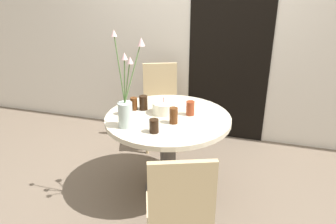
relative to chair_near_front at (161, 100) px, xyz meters
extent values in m
plane|color=#6B5B4C|center=(0.34, -0.86, -0.53)|extent=(16.00, 16.00, 0.00)
cube|color=silver|center=(0.34, 0.40, 0.77)|extent=(8.00, 0.05, 2.60)
cube|color=black|center=(0.68, 0.37, 0.50)|extent=(0.90, 0.01, 2.05)
cylinder|color=beige|center=(0.34, -0.86, 0.19)|extent=(1.06, 1.06, 0.04)
cylinder|color=#4C4742|center=(0.34, -0.86, -0.16)|extent=(0.14, 0.14, 0.66)
cylinder|color=#4C4742|center=(0.34, -0.86, -0.51)|extent=(0.42, 0.42, 0.03)
cube|color=tan|center=(0.03, -0.07, -0.08)|extent=(0.52, 0.52, 0.04)
cube|color=tan|center=(-0.04, 0.10, 0.17)|extent=(0.37, 0.17, 0.46)
cylinder|color=tan|center=(-0.07, -0.29, -0.31)|extent=(0.03, 0.03, 0.43)
cylinder|color=tan|center=(0.25, -0.17, -0.31)|extent=(0.03, 0.03, 0.43)
cylinder|color=tan|center=(-0.19, 0.02, -0.31)|extent=(0.03, 0.03, 0.43)
cylinder|color=tan|center=(0.12, 0.15, -0.31)|extent=(0.03, 0.03, 0.43)
cube|color=tan|center=(0.64, -1.65, -0.08)|extent=(0.52, 0.52, 0.04)
cube|color=tan|center=(0.71, -1.82, 0.17)|extent=(0.37, 0.17, 0.46)
cylinder|color=tan|center=(0.74, -1.43, -0.31)|extent=(0.03, 0.03, 0.43)
cylinder|color=tan|center=(0.42, -1.55, -0.31)|extent=(0.03, 0.03, 0.43)
cylinder|color=white|center=(0.28, -0.80, 0.26)|extent=(0.19, 0.19, 0.10)
cylinder|color=#E54C4C|center=(0.28, -0.80, 0.33)|extent=(0.01, 0.01, 0.04)
cylinder|color=#B2C6C1|center=(0.08, -1.14, 0.31)|extent=(0.11, 0.11, 0.20)
cylinder|color=#4C7538|center=(0.05, -1.13, 0.67)|extent=(0.07, 0.02, 0.52)
cone|color=beige|center=(0.02, -1.13, 0.93)|extent=(0.04, 0.04, 0.05)
cylinder|color=#4C7538|center=(0.13, -1.07, 0.63)|extent=(0.10, 0.14, 0.45)
cone|color=beige|center=(0.18, -1.00, 0.85)|extent=(0.06, 0.06, 0.06)
cylinder|color=#4C7538|center=(0.10, -1.15, 0.59)|extent=(0.04, 0.03, 0.37)
cone|color=beige|center=(0.11, -1.17, 0.78)|extent=(0.05, 0.05, 0.05)
cylinder|color=#4C7538|center=(0.13, -1.19, 0.59)|extent=(0.11, 0.11, 0.37)
cone|color=beige|center=(0.18, -1.24, 0.77)|extent=(0.04, 0.04, 0.05)
cylinder|color=white|center=(0.36, -0.59, 0.21)|extent=(0.16, 0.16, 0.01)
cylinder|color=#51280F|center=(0.42, -0.97, 0.27)|extent=(0.07, 0.07, 0.13)
cylinder|color=#51280F|center=(0.01, -0.80, 0.26)|extent=(0.06, 0.06, 0.11)
cylinder|color=maroon|center=(0.51, -0.77, 0.27)|extent=(0.07, 0.07, 0.12)
cylinder|color=black|center=(0.09, -0.77, 0.27)|extent=(0.07, 0.07, 0.13)
cylinder|color=black|center=(0.32, -1.17, 0.26)|extent=(0.07, 0.07, 0.11)
cylinder|color=black|center=(-0.03, -0.92, 0.26)|extent=(0.06, 0.06, 0.11)
camera|label=1|loc=(1.05, -3.26, 1.31)|focal=35.00mm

